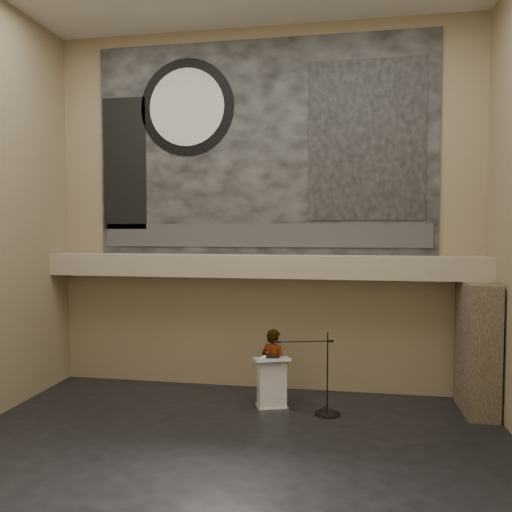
# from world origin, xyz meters

# --- Properties ---
(floor) EXTENTS (10.00, 10.00, 0.00)m
(floor) POSITION_xyz_m (0.00, 0.00, 0.00)
(floor) COLOR black
(floor) RESTS_ON ground
(wall_back) EXTENTS (10.00, 0.02, 8.50)m
(wall_back) POSITION_xyz_m (0.00, 4.00, 4.25)
(wall_back) COLOR #8E795A
(wall_back) RESTS_ON floor
(wall_front) EXTENTS (10.00, 0.02, 8.50)m
(wall_front) POSITION_xyz_m (0.00, -4.00, 4.25)
(wall_front) COLOR #8E795A
(wall_front) RESTS_ON floor
(soffit) EXTENTS (10.00, 0.80, 0.50)m
(soffit) POSITION_xyz_m (0.00, 3.60, 2.95)
(soffit) COLOR #9F907B
(soffit) RESTS_ON wall_back
(sprinkler_left) EXTENTS (0.04, 0.04, 0.06)m
(sprinkler_left) POSITION_xyz_m (-1.60, 3.55, 2.67)
(sprinkler_left) COLOR #B2893D
(sprinkler_left) RESTS_ON soffit
(sprinkler_right) EXTENTS (0.04, 0.04, 0.06)m
(sprinkler_right) POSITION_xyz_m (1.90, 3.55, 2.67)
(sprinkler_right) COLOR #B2893D
(sprinkler_right) RESTS_ON soffit
(banner) EXTENTS (8.00, 0.05, 5.00)m
(banner) POSITION_xyz_m (0.00, 3.97, 5.70)
(banner) COLOR black
(banner) RESTS_ON wall_back
(banner_text_strip) EXTENTS (7.76, 0.02, 0.55)m
(banner_text_strip) POSITION_xyz_m (0.00, 3.93, 3.65)
(banner_text_strip) COLOR #313131
(banner_text_strip) RESTS_ON banner
(banner_clock_rim) EXTENTS (2.30, 0.02, 2.30)m
(banner_clock_rim) POSITION_xyz_m (-1.80, 3.93, 6.70)
(banner_clock_rim) COLOR black
(banner_clock_rim) RESTS_ON banner
(banner_clock_face) EXTENTS (1.84, 0.02, 1.84)m
(banner_clock_face) POSITION_xyz_m (-1.80, 3.91, 6.70)
(banner_clock_face) COLOR silver
(banner_clock_face) RESTS_ON banner
(banner_building_print) EXTENTS (2.60, 0.02, 3.60)m
(banner_building_print) POSITION_xyz_m (2.40, 3.93, 5.80)
(banner_building_print) COLOR black
(banner_building_print) RESTS_ON banner
(banner_brick_print) EXTENTS (1.10, 0.02, 3.20)m
(banner_brick_print) POSITION_xyz_m (-3.40, 3.93, 5.40)
(banner_brick_print) COLOR black
(banner_brick_print) RESTS_ON banner
(stone_pier) EXTENTS (0.60, 1.40, 2.70)m
(stone_pier) POSITION_xyz_m (4.65, 3.15, 1.35)
(stone_pier) COLOR #44382A
(stone_pier) RESTS_ON floor
(lectern) EXTENTS (0.86, 0.73, 1.14)m
(lectern) POSITION_xyz_m (0.44, 2.57, 0.55)
(lectern) COLOR silver
(lectern) RESTS_ON floor
(binder) EXTENTS (0.28, 0.23, 0.04)m
(binder) POSITION_xyz_m (0.47, 2.57, 1.12)
(binder) COLOR black
(binder) RESTS_ON lectern
(papers) EXTENTS (0.29, 0.36, 0.00)m
(papers) POSITION_xyz_m (0.34, 2.54, 1.10)
(papers) COLOR white
(papers) RESTS_ON lectern
(speaker_person) EXTENTS (0.71, 0.60, 1.64)m
(speaker_person) POSITION_xyz_m (0.44, 2.91, 0.82)
(speaker_person) COLOR white
(speaker_person) RESTS_ON floor
(mic_stand) EXTENTS (1.32, 0.54, 1.69)m
(mic_stand) POSITION_xyz_m (1.57, 2.47, 0.24)
(mic_stand) COLOR black
(mic_stand) RESTS_ON floor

